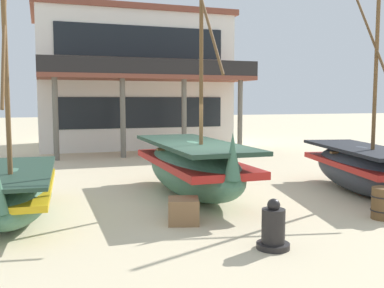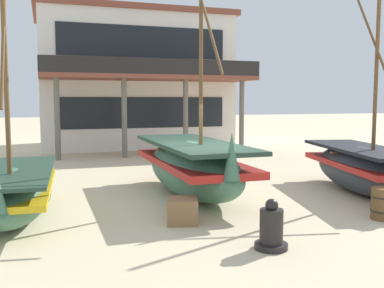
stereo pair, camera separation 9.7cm
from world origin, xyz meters
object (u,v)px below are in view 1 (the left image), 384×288
Objects in this scene: fishing_boat_near_left at (14,191)px; capstan_winch at (273,229)px; wooden_barrel at (384,203)px; harbor_building_main at (131,80)px; cargo_crate at (183,211)px; fishing_boat_far_right at (361,167)px; fishing_boat_centre_large at (193,166)px.

capstan_winch is (4.38, -3.63, -0.26)m from fishing_boat_near_left.
fishing_boat_near_left is 6.54× the size of capstan_winch.
capstan_winch is 1.27× the size of wooden_barrel.
harbor_building_main is (5.57, 14.90, 3.10)m from fishing_boat_near_left.
fishing_boat_near_left is 0.55× the size of harbor_building_main.
harbor_building_main reaches higher than cargo_crate.
wooden_barrel is (-1.45, -2.48, -0.37)m from fishing_boat_far_right.
fishing_boat_centre_large reaches higher than wooden_barrel.
fishing_boat_far_right is at bearing -1.37° from fishing_boat_near_left.
harbor_building_main is (1.12, 14.01, 2.89)m from fishing_boat_centre_large.
fishing_boat_far_right is at bearing 59.72° from wooden_barrel.
fishing_boat_near_left is 5.70m from capstan_winch.
harbor_building_main is at bearing 85.44° from fishing_boat_centre_large.
wooden_barrel is at bearing 16.07° from capstan_winch.
harbor_building_main is at bearing 96.71° from wooden_barrel.
fishing_boat_centre_large is 10.21× the size of wooden_barrel.
fishing_boat_near_left is at bearing -168.67° from fishing_boat_centre_large.
cargo_crate is (-5.70, -1.38, -0.45)m from fishing_boat_far_right.
cargo_crate is at bearing -166.42° from fishing_boat_far_right.
fishing_boat_far_right is 5.82m from capstan_winch.
wooden_barrel is at bearing -48.39° from fishing_boat_centre_large.
harbor_building_main is at bearing 86.35° from capstan_winch.
capstan_winch is at bearing -39.66° from fishing_boat_near_left.
fishing_boat_far_right is 8.21× the size of wooden_barrel.
wooden_barrel is at bearing -14.54° from cargo_crate.
fishing_boat_far_right is 5.88m from cargo_crate.
harbor_building_main reaches higher than fishing_boat_near_left.
fishing_boat_centre_large is 4.55m from capstan_winch.
fishing_boat_centre_large is 0.68× the size of harbor_building_main.
wooden_barrel is 1.09× the size of cargo_crate.
fishing_boat_centre_large is at bearing 131.61° from wooden_barrel.
fishing_boat_far_right is at bearing -76.91° from harbor_building_main.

